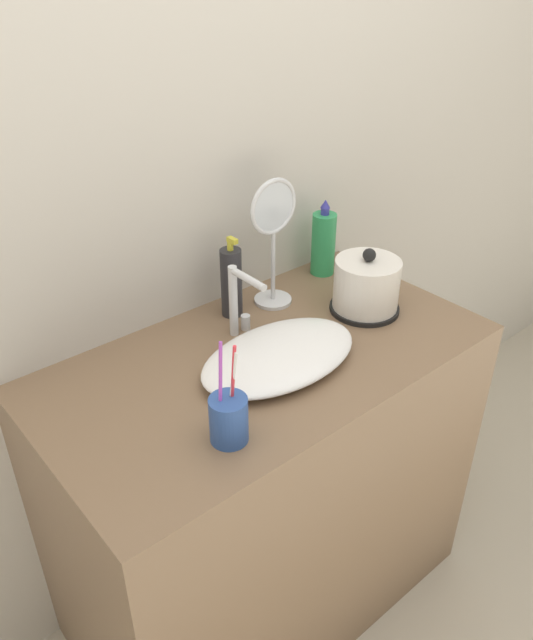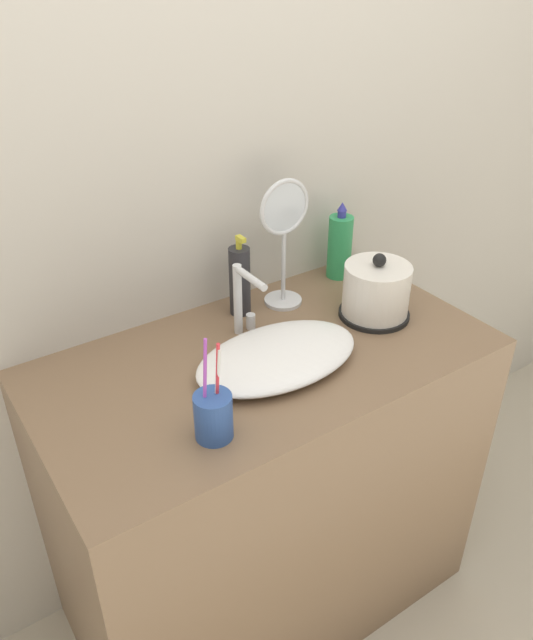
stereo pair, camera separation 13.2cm
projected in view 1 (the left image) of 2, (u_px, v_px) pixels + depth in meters
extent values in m
cube|color=beige|center=(181.00, 160.00, 1.49)|extent=(6.00, 0.04, 2.60)
cube|color=brown|center=(266.00, 488.00, 1.73)|extent=(1.11, 0.59, 0.90)
ellipsoid|color=white|center=(280.00, 355.00, 1.45)|extent=(0.41, 0.25, 0.05)
cylinder|color=silver|center=(234.00, 301.00, 1.53)|extent=(0.02, 0.02, 0.19)
cylinder|color=silver|center=(248.00, 279.00, 1.44)|extent=(0.02, 0.12, 0.02)
cylinder|color=silver|center=(246.00, 322.00, 1.59)|extent=(0.02, 0.02, 0.04)
cylinder|color=black|center=(364.00, 308.00, 1.68)|extent=(0.19, 0.19, 0.01)
cylinder|color=white|center=(366.00, 286.00, 1.64)|extent=(0.17, 0.17, 0.15)
sphere|color=black|center=(369.00, 255.00, 1.59)|extent=(0.03, 0.03, 0.03)
cylinder|color=#2D519E|center=(229.00, 420.00, 1.22)|extent=(0.08, 0.08, 0.10)
cylinder|color=#E5333F|center=(233.00, 384.00, 1.19)|extent=(0.01, 0.03, 0.18)
cylinder|color=white|center=(232.00, 386.00, 1.19)|extent=(0.01, 0.03, 0.17)
cylinder|color=#B24CCC|center=(220.00, 386.00, 1.18)|extent=(0.03, 0.02, 0.18)
cylinder|color=#28282D|center=(231.00, 283.00, 1.61)|extent=(0.06, 0.06, 0.19)
cylinder|color=gold|center=(230.00, 246.00, 1.56)|extent=(0.02, 0.02, 0.02)
cube|color=gold|center=(232.00, 240.00, 1.54)|extent=(0.01, 0.03, 0.01)
cylinder|color=#2D9956|center=(323.00, 244.00, 1.82)|extent=(0.07, 0.07, 0.18)
cylinder|color=#333399|center=(325.00, 211.00, 1.76)|extent=(0.02, 0.02, 0.02)
cone|color=#333399|center=(325.00, 204.00, 1.75)|extent=(0.03, 0.03, 0.02)
cylinder|color=silver|center=(273.00, 300.00, 1.71)|extent=(0.10, 0.10, 0.01)
cylinder|color=silver|center=(273.00, 266.00, 1.66)|extent=(0.01, 0.01, 0.20)
torus|color=silver|center=(273.00, 207.00, 1.57)|extent=(0.15, 0.01, 0.15)
cylinder|color=silver|center=(273.00, 207.00, 1.57)|extent=(0.13, 0.00, 0.13)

